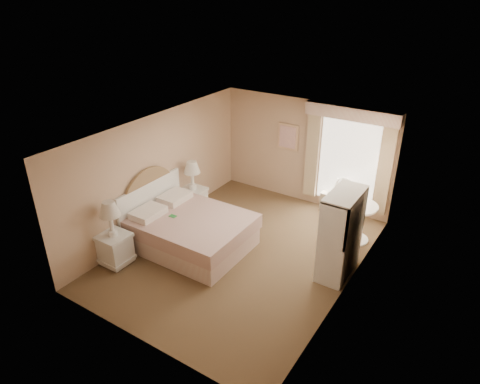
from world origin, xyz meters
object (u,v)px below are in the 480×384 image
Objects in this scene: cafe_chair at (342,196)px; armoire at (340,241)px; round_table at (357,217)px; nightstand_far at (193,194)px; nightstand_near at (114,241)px; bed at (187,228)px.

armoire reaches higher than cafe_chair.
round_table is 1.27m from armoire.
cafe_chair is at bearing 28.42° from nightstand_far.
cafe_chair is (2.95, 1.60, 0.08)m from nightstand_far.
round_table is at bearing 94.79° from armoire.
nightstand_far is 0.76× the size of armoire.
nightstand_far is 1.53× the size of round_table.
nightstand_near is 2.38m from nightstand_far.
nightstand_far is (-0.73, 1.15, 0.09)m from bed.
cafe_chair is at bearing 53.41° from nightstand_near.
bed reaches higher than round_table.
nightstand_near is 4.17m from armoire.
nightstand_near is at bearing -151.25° from armoire.
armoire is at bearing -67.18° from cafe_chair.
cafe_chair is (2.22, 2.74, 0.17)m from bed.
nightstand_far is at bearing -148.38° from cafe_chair.
armoire is at bearing 28.75° from nightstand_near.
bed is 1.75× the size of nightstand_near.
round_table is 0.50× the size of armoire.
bed is 3.53m from cafe_chair.
armoire reaches higher than nightstand_near.
bed is 1.82× the size of nightstand_far.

